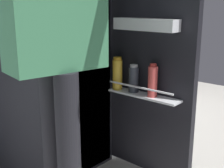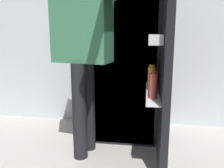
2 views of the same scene
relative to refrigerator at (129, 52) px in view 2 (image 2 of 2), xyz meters
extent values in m
plane|color=#B7B2A8|center=(-0.03, -0.50, -0.87)|extent=(5.81, 5.81, 0.00)
cube|color=silver|center=(-0.03, 0.41, 0.36)|extent=(4.40, 0.10, 2.46)
cube|color=black|center=(-0.03, 0.05, 0.00)|extent=(0.61, 0.60, 1.74)
cube|color=white|center=(-0.03, -0.24, 0.00)|extent=(0.57, 0.01, 1.70)
cube|color=white|center=(-0.03, -0.20, -0.05)|extent=(0.53, 0.09, 0.01)
cube|color=black|center=(0.30, -0.55, 0.01)|extent=(0.05, 0.61, 1.70)
cube|color=white|center=(0.23, -0.55, -0.30)|extent=(0.11, 0.49, 0.01)
cylinder|color=silver|center=(0.18, -0.55, -0.24)|extent=(0.01, 0.47, 0.01)
cube|color=white|center=(0.23, -0.55, 0.13)|extent=(0.10, 0.41, 0.07)
cylinder|color=#DB4C47|center=(0.22, -0.62, -0.20)|extent=(0.06, 0.06, 0.19)
cylinder|color=#B22D28|center=(0.22, -0.62, -0.10)|extent=(0.04, 0.04, 0.02)
cylinder|color=#333842|center=(0.23, -0.47, -0.21)|extent=(0.07, 0.07, 0.16)
cylinder|color=silver|center=(0.23, -0.47, -0.12)|extent=(0.05, 0.05, 0.02)
cylinder|color=gold|center=(0.22, -0.35, -0.20)|extent=(0.07, 0.07, 0.19)
cylinder|color=#BC8419|center=(0.22, -0.35, -0.09)|extent=(0.05, 0.05, 0.02)
cylinder|color=red|center=(0.09, -0.20, 0.00)|extent=(0.07, 0.07, 0.09)
cylinder|color=black|center=(-0.33, -0.35, -0.46)|extent=(0.12, 0.12, 0.81)
cylinder|color=black|center=(-0.37, -0.52, -0.46)|extent=(0.12, 0.12, 0.81)
cube|color=#3D7F56|center=(-0.35, -0.43, 0.23)|extent=(0.50, 0.31, 0.58)
cylinder|color=#3D7F56|center=(-0.30, -0.21, 0.21)|extent=(0.08, 0.08, 0.54)
camera|label=1|loc=(-1.28, -1.58, 0.25)|focal=48.78mm
camera|label=2|loc=(0.17, -2.34, 0.18)|focal=38.33mm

